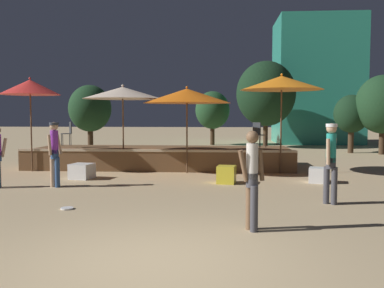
{
  "coord_description": "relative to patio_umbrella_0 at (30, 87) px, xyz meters",
  "views": [
    {
      "loc": [
        0.9,
        -5.46,
        1.95
      ],
      "look_at": [
        0.0,
        7.46,
        1.05
      ],
      "focal_mm": 40.0,
      "sensor_mm": 36.0,
      "label": 1
    }
  ],
  "objects": [
    {
      "name": "ground_plane",
      "position": [
        5.6,
        -8.7,
        -2.87
      ],
      "size": [
        120.0,
        120.0,
        0.0
      ],
      "primitive_type": "plane",
      "color": "tan"
    },
    {
      "name": "wooden_deck",
      "position": [
        4.24,
        1.58,
        -2.52
      ],
      "size": [
        9.5,
        3.08,
        0.77
      ],
      "color": "brown",
      "rests_on": "ground"
    },
    {
      "name": "patio_umbrella_0",
      "position": [
        0.0,
        0.0,
        0.0
      ],
      "size": [
        2.01,
        2.01,
        3.21
      ],
      "color": "brown",
      "rests_on": "ground"
    },
    {
      "name": "patio_umbrella_1",
      "position": [
        8.44,
        0.02,
        0.1
      ],
      "size": [
        2.7,
        2.7,
        3.28
      ],
      "color": "brown",
      "rests_on": "ground"
    },
    {
      "name": "patio_umbrella_2",
      "position": [
        3.13,
        0.26,
        -0.19
      ],
      "size": [
        2.71,
        2.71,
        2.96
      ],
      "color": "brown",
      "rests_on": "ground"
    },
    {
      "name": "patio_umbrella_3",
      "position": [
        5.35,
        -0.08,
        -0.31
      ],
      "size": [
        2.89,
        2.89,
        2.88
      ],
      "color": "brown",
      "rests_on": "ground"
    },
    {
      "name": "cube_seat_0",
      "position": [
        2.27,
        -1.56,
        -2.64
      ],
      "size": [
        0.73,
        0.73,
        0.46
      ],
      "rotation": [
        0.0,
        0.0,
        -0.21
      ],
      "color": "white",
      "rests_on": "ground"
    },
    {
      "name": "cube_seat_1",
      "position": [
        6.63,
        -2.13,
        -2.62
      ],
      "size": [
        0.57,
        0.57,
        0.5
      ],
      "rotation": [
        0.0,
        0.0,
        -0.17
      ],
      "color": "yellow",
      "rests_on": "ground"
    },
    {
      "name": "cube_seat_2",
      "position": [
        9.26,
        -1.82,
        -2.65
      ],
      "size": [
        0.64,
        0.64,
        0.43
      ],
      "rotation": [
        0.0,
        0.0,
        -0.26
      ],
      "color": "white",
      "rests_on": "ground"
    },
    {
      "name": "person_0",
      "position": [
        2.04,
        -3.07,
        -1.88
      ],
      "size": [
        0.29,
        0.5,
        1.75
      ],
      "rotation": [
        0.0,
        0.0,
        5.9
      ],
      "color": "tan",
      "rests_on": "ground"
    },
    {
      "name": "person_2",
      "position": [
        8.86,
        -4.78,
        -1.87
      ],
      "size": [
        0.34,
        0.45,
        1.76
      ],
      "rotation": [
        0.0,
        0.0,
        5.69
      ],
      "color": "#3F3F47",
      "rests_on": "ground"
    },
    {
      "name": "person_3",
      "position": [
        7.01,
        -7.04,
        -1.96
      ],
      "size": [
        0.48,
        0.28,
        1.68
      ],
      "rotation": [
        0.0,
        0.0,
        1.98
      ],
      "color": "#3F3F47",
      "rests_on": "ground"
    },
    {
      "name": "bistro_chair_0",
      "position": [
        0.66,
        1.74,
        -1.55
      ],
      "size": [
        0.47,
        0.47,
        0.9
      ],
      "rotation": [
        0.0,
        0.0,
        5.24
      ],
      "color": "#2D3338",
      "rests_on": "wooden_deck"
    },
    {
      "name": "bistro_chair_1",
      "position": [
        7.78,
        1.06,
        -1.55
      ],
      "size": [
        0.48,
        0.48,
        0.9
      ],
      "rotation": [
        0.0,
        0.0,
        2.31
      ],
      "color": "#2D3338",
      "rests_on": "wooden_deck"
    },
    {
      "name": "frisbee_disc",
      "position": [
        3.32,
        -5.67,
        -2.85
      ],
      "size": [
        0.26,
        0.26,
        0.03
      ],
      "color": "white",
      "rests_on": "ground"
    },
    {
      "name": "background_tree_0",
      "position": [
        14.29,
        7.21,
        -0.44
      ],
      "size": [
        2.59,
        2.59,
        3.86
      ],
      "color": "#3D2B1C",
      "rests_on": "ground"
    },
    {
      "name": "background_tree_1",
      "position": [
        -0.29,
        7.5,
        -0.62
      ],
      "size": [
        2.18,
        2.18,
        3.46
      ],
      "color": "#3D2B1C",
      "rests_on": "ground"
    },
    {
      "name": "background_tree_2",
      "position": [
        9.06,
        11.18,
        0.29
      ],
      "size": [
        3.45,
        3.45,
        5.06
      ],
      "color": "#3D2B1C",
      "rests_on": "ground"
    },
    {
      "name": "background_tree_3",
      "position": [
        13.01,
        7.91,
        -0.91
      ],
      "size": [
        1.75,
        1.75,
        2.94
      ],
      "color": "#3D2B1C",
      "rests_on": "ground"
    },
    {
      "name": "background_tree_4",
      "position": [
        5.9,
        13.19,
        -0.66
      ],
      "size": [
        2.18,
        2.18,
        3.42
      ],
      "color": "#3D2B1C",
      "rests_on": "ground"
    },
    {
      "name": "distant_building",
      "position": [
        12.91,
        15.68,
        1.31
      ],
      "size": [
        5.45,
        4.78,
        8.36
      ],
      "color": "teal",
      "rests_on": "ground"
    }
  ]
}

